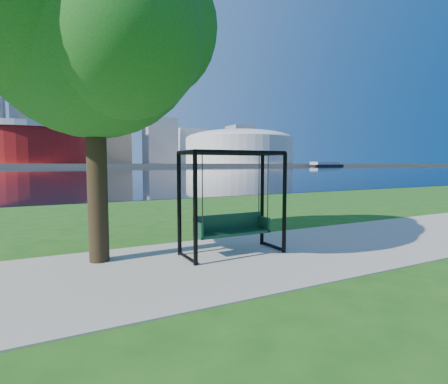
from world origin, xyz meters
TOP-DOWN VIEW (x-y plane):
  - ground at (0.00, 0.00)m, footprint 900.00×900.00m
  - path at (0.00, -0.50)m, footprint 120.00×4.00m
  - river at (0.00, 102.00)m, footprint 900.00×180.00m
  - far_bank at (0.00, 306.00)m, footprint 900.00×228.00m
  - stadium at (-10.00, 235.00)m, footprint 83.00×83.00m
  - arena at (135.00, 235.00)m, footprint 84.00×84.00m
  - skyline at (-4.27, 319.39)m, footprint 392.00×66.00m
  - swing at (-0.04, -0.09)m, footprint 2.24×0.99m
  - park_tree at (-2.78, 0.67)m, footprint 5.55×5.02m
  - barge at (174.81, 181.16)m, footprint 32.76×13.64m

SIDE VIEW (x-z plane):
  - ground at x=0.00m, z-range 0.00..0.00m
  - river at x=0.00m, z-range 0.00..0.02m
  - path at x=0.00m, z-range 0.00..0.03m
  - far_bank at x=0.00m, z-range 0.00..2.00m
  - swing at x=-0.04m, z-range -0.04..2.25m
  - barge at x=174.81m, z-range -0.15..3.03m
  - park_tree at x=-2.78m, z-range 1.34..8.24m
  - stadium at x=-10.00m, z-range -1.77..30.23m
  - arena at x=135.00m, z-range 2.59..29.15m
  - skyline at x=-4.27m, z-range -12.36..84.14m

